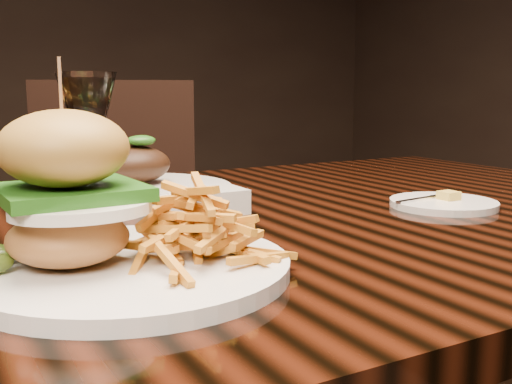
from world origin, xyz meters
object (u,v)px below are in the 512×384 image
burger_plate (123,222)px  dining_table (206,274)px  far_dish (133,185)px  chair_far (116,230)px  wine_glass (88,116)px

burger_plate → dining_table: bearing=57.8°
burger_plate → far_dish: bearing=80.3°
dining_table → far_dish: size_ratio=5.04×
dining_table → far_dish: bearing=98.7°
dining_table → far_dish: far_dish is taller
far_dish → chair_far: chair_far is taller
burger_plate → far_dish: burger_plate is taller
burger_plate → chair_far: chair_far is taller
far_dish → dining_table: bearing=-81.3°
far_dish → wine_glass: bearing=-119.2°
wine_glass → chair_far: bearing=72.8°
far_dish → chair_far: (0.16, 0.68, -0.23)m
wine_glass → far_dish: wine_glass is taller
burger_plate → far_dish: 0.43m
dining_table → burger_plate: (-0.17, -0.19, 0.13)m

